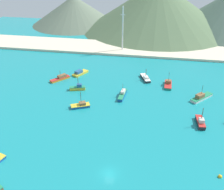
{
  "coord_description": "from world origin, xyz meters",
  "views": [
    {
      "loc": [
        9.8,
        -49.77,
        51.48
      ],
      "look_at": [
        -6.23,
        39.19,
        2.0
      ],
      "focal_mm": 42.11,
      "sensor_mm": 36.0,
      "label": 1
    }
  ],
  "objects": [
    {
      "name": "fishing_boat_13",
      "position": [
        -32.59,
        53.05,
        0.81
      ],
      "size": [
        7.79,
        8.89,
        4.46
      ],
      "color": "orange",
      "rests_on": "ground"
    },
    {
      "name": "fishing_boat_14",
      "position": [
        26.25,
        27.72,
        0.93
      ],
      "size": [
        2.76,
        7.59,
        6.66
      ],
      "color": "#232328",
      "rests_on": "ground"
    },
    {
      "name": "hill_central",
      "position": [
        7.5,
        148.01,
        17.02
      ],
      "size": [
        107.95,
        107.95,
        34.05
      ],
      "color": "#56704C",
      "rests_on": "ground"
    },
    {
      "name": "fishing_boat_4",
      "position": [
        28.54,
        45.79,
        0.87
      ],
      "size": [
        9.51,
        10.09,
        6.19
      ],
      "color": "silver",
      "rests_on": "ground"
    },
    {
      "name": "beach_strip",
      "position": [
        0.0,
        100.28,
        0.6
      ],
      "size": [
        247.0,
        24.49,
        1.2
      ],
      "primitive_type": "cube",
      "color": "beige",
      "rests_on": "ground"
    },
    {
      "name": "buoy_0",
      "position": [
        28.65,
        4.01,
        0.18
      ],
      "size": [
        1.03,
        1.03,
        1.03
      ],
      "color": "gold",
      "rests_on": "ground"
    },
    {
      "name": "fishing_boat_6",
      "position": [
        -25.59,
        60.34,
        0.79
      ],
      "size": [
        6.53,
        8.72,
        2.16
      ],
      "color": "gold",
      "rests_on": "ground"
    },
    {
      "name": "fishing_boat_0",
      "position": [
        -2.5,
        42.48,
        0.85
      ],
      "size": [
        2.61,
        9.48,
        5.56
      ],
      "color": "#14478C",
      "rests_on": "ground"
    },
    {
      "name": "fishing_boat_7",
      "position": [
        15.68,
        55.3,
        0.76
      ],
      "size": [
        3.15,
        8.31,
        6.5
      ],
      "color": "#198466",
      "rests_on": "ground"
    },
    {
      "name": "hill_west",
      "position": [
        -57.45,
        155.26,
        10.89
      ],
      "size": [
        67.08,
        67.08,
        21.78
      ],
      "color": "#60705B",
      "rests_on": "ground"
    },
    {
      "name": "radio_tower",
      "position": [
        -10.43,
        96.5,
        13.09
      ],
      "size": [
        2.57,
        2.05,
        25.67
      ],
      "color": "silver",
      "rests_on": "ground"
    },
    {
      "name": "fishing_boat_11",
      "position": [
        -16.8,
        31.44,
        0.72
      ],
      "size": [
        7.56,
        5.48,
        6.26
      ],
      "color": "#14478C",
      "rests_on": "ground"
    },
    {
      "name": "fishing_boat_1",
      "position": [
        -21.95,
        44.84,
        0.96
      ],
      "size": [
        6.89,
        3.59,
        6.2
      ],
      "color": "gold",
      "rests_on": "ground"
    },
    {
      "name": "fishing_boat_3",
      "position": [
        5.51,
        60.14,
        0.73
      ],
      "size": [
        5.51,
        9.12,
        5.29
      ],
      "color": "#232328",
      "rests_on": "ground"
    },
    {
      "name": "ground",
      "position": [
        0.0,
        30.0,
        -0.25
      ],
      "size": [
        260.0,
        280.0,
        0.5
      ],
      "color": "teal"
    }
  ]
}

